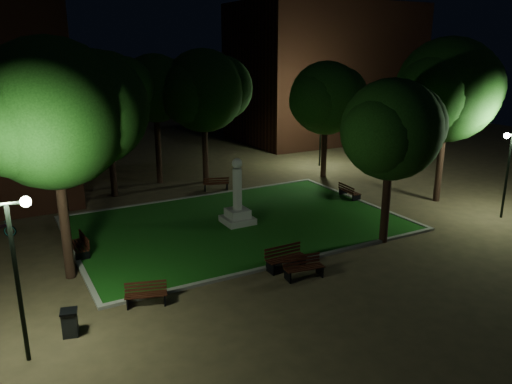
# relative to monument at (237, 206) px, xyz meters

# --- Properties ---
(ground) EXTENTS (80.00, 80.00, 0.00)m
(ground) POSITION_rel_monument_xyz_m (0.00, -2.00, -0.96)
(ground) COLOR #443823
(lawn) EXTENTS (15.00, 10.00, 0.08)m
(lawn) POSITION_rel_monument_xyz_m (0.00, 0.00, -0.92)
(lawn) COLOR #144A10
(lawn) RESTS_ON ground
(lawn_kerb) EXTENTS (15.40, 10.40, 0.12)m
(lawn_kerb) POSITION_rel_monument_xyz_m (0.00, 0.00, -0.90)
(lawn_kerb) COLOR slate
(lawn_kerb) RESTS_ON ground
(monument) EXTENTS (1.40, 1.40, 3.20)m
(monument) POSITION_rel_monument_xyz_m (0.00, 0.00, 0.00)
(monument) COLOR gray
(monument) RESTS_ON lawn
(building_far) EXTENTS (16.00, 10.00, 12.00)m
(building_far) POSITION_rel_monument_xyz_m (18.00, 18.00, 5.04)
(building_far) COLOR #421E12
(building_far) RESTS_ON ground
(tree_west) EXTENTS (6.37, 5.20, 8.69)m
(tree_west) POSITION_rel_monument_xyz_m (-7.95, -2.17, 5.13)
(tree_west) COLOR black
(tree_west) RESTS_ON ground
(tree_north_wl) EXTENTS (5.04, 4.12, 8.13)m
(tree_north_wl) POSITION_rel_monument_xyz_m (-3.98, 7.70, 5.10)
(tree_north_wl) COLOR black
(tree_north_wl) RESTS_ON ground
(tree_north_er) EXTENTS (6.15, 5.02, 8.23)m
(tree_north_er) POSITION_rel_monument_xyz_m (1.90, 8.05, 4.77)
(tree_north_er) COLOR black
(tree_north_er) RESTS_ON ground
(tree_ne) EXTENTS (5.70, 4.66, 7.48)m
(tree_ne) POSITION_rel_monument_xyz_m (9.27, 5.59, 4.19)
(tree_ne) COLOR black
(tree_ne) RESTS_ON ground
(tree_east) EXTENTS (6.72, 5.49, 8.84)m
(tree_east) POSITION_rel_monument_xyz_m (11.62, -1.87, 5.14)
(tree_east) COLOR black
(tree_east) RESTS_ON ground
(tree_se) EXTENTS (5.19, 4.24, 7.11)m
(tree_se) POSITION_rel_monument_xyz_m (4.72, -5.10, 4.03)
(tree_se) COLOR black
(tree_se) RESTS_ON ground
(tree_far_north) EXTENTS (5.02, 4.10, 7.93)m
(tree_far_north) POSITION_rel_monument_xyz_m (-0.75, 9.28, 4.92)
(tree_far_north) COLOR black
(tree_far_north) RESTS_ON ground
(lamppost_sw) EXTENTS (1.18, 0.28, 4.63)m
(lamppost_sw) POSITION_rel_monument_xyz_m (-9.94, -6.99, 2.26)
(lamppost_sw) COLOR black
(lamppost_sw) RESTS_ON ground
(lamppost_se) EXTENTS (1.18, 0.28, 4.34)m
(lamppost_se) POSITION_rel_monument_xyz_m (12.14, -5.46, 2.09)
(lamppost_se) COLOR black
(lamppost_se) RESTS_ON ground
(lamppost_ne) EXTENTS (1.18, 0.28, 4.04)m
(lamppost_ne) POSITION_rel_monument_xyz_m (10.80, 8.30, 1.91)
(lamppost_ne) COLOR black
(lamppost_ne) RESTS_ON ground
(bench_near_left) EXTENTS (1.64, 0.60, 0.90)m
(bench_near_left) POSITION_rel_monument_xyz_m (-0.63, -5.37, -0.54)
(bench_near_left) COLOR black
(bench_near_left) RESTS_ON ground
(bench_near_right) EXTENTS (1.57, 0.72, 0.83)m
(bench_near_right) POSITION_rel_monument_xyz_m (-0.46, -6.35, -0.57)
(bench_near_right) COLOR black
(bench_near_right) RESTS_ON ground
(bench_west_near) EXTENTS (1.46, 0.86, 0.76)m
(bench_west_near) POSITION_rel_monument_xyz_m (-6.18, -5.53, -0.60)
(bench_west_near) COLOR black
(bench_west_near) RESTS_ON ground
(bench_left_side) EXTENTS (0.65, 1.63, 0.88)m
(bench_left_side) POSITION_rel_monument_xyz_m (-7.37, -0.22, -0.54)
(bench_left_side) COLOR black
(bench_left_side) RESTS_ON ground
(bench_right_side) EXTENTS (0.65, 1.56, 0.84)m
(bench_right_side) POSITION_rel_monument_xyz_m (7.42, 0.77, -0.56)
(bench_right_side) COLOR black
(bench_right_side) RESTS_ON ground
(bench_far_side) EXTENTS (1.61, 0.97, 0.84)m
(bench_far_side) POSITION_rel_monument_xyz_m (1.54, 5.94, -0.56)
(bench_far_side) COLOR black
(bench_far_side) RESTS_ON ground
(trash_bin) EXTENTS (0.58, 0.58, 0.82)m
(trash_bin) POSITION_rel_monument_xyz_m (-8.71, -6.26, -0.54)
(trash_bin) COLOR black
(trash_bin) RESTS_ON ground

